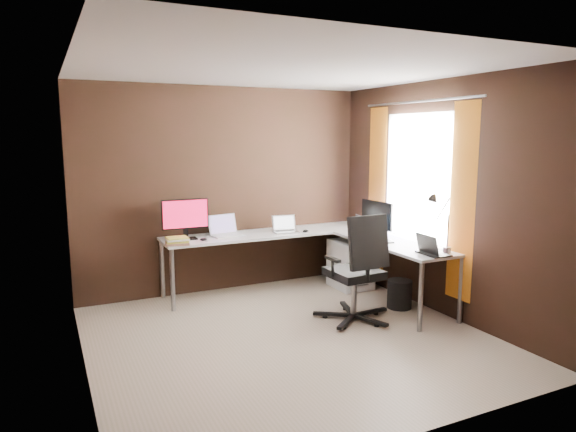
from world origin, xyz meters
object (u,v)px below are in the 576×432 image
object	(u,v)px
laptop_white	(225,231)
desk_lamp	(439,216)
laptop_silver	(285,228)
laptop_black_small	(431,250)
drawer_pedestal	(351,264)
office_chair	(356,290)
monitor_right	(377,217)
book_stack	(177,241)
laptop_black_big	(371,235)
wastebasket	(400,294)
monitor_left	(185,217)

from	to	relation	value
laptop_white	desk_lamp	distance (m)	2.48
laptop_silver	laptop_black_small	bearing A→B (deg)	-57.93
drawer_pedestal	laptop_silver	bearing A→B (deg)	159.01
office_chair	laptop_white	bearing A→B (deg)	120.35
monitor_right	book_stack	xyz separation A→B (m)	(-2.22, 0.61, -0.20)
laptop_white	laptop_black_small	world-z (taller)	laptop_white
laptop_black_big	book_stack	bearing A→B (deg)	81.31
wastebasket	book_stack	bearing A→B (deg)	154.68
book_stack	office_chair	size ratio (longest dim) A/B	0.25
monitor_left	office_chair	size ratio (longest dim) A/B	0.47
monitor_left	book_stack	xyz separation A→B (m)	(-0.16, -0.23, -0.22)
laptop_silver	book_stack	xyz separation A→B (m)	(-1.38, -0.15, -0.01)
book_stack	monitor_left	bearing A→B (deg)	56.01
drawer_pedestal	monitor_left	size ratio (longest dim) A/B	1.11
laptop_silver	desk_lamp	xyz separation A→B (m)	(0.93, -1.69, 0.33)
laptop_black_big	office_chair	world-z (taller)	office_chair
monitor_left	laptop_black_small	bearing A→B (deg)	-40.68
office_chair	drawer_pedestal	bearing A→B (deg)	58.05
laptop_white	desk_lamp	world-z (taller)	desk_lamp
monitor_left	laptop_black_big	world-z (taller)	monitor_left
book_stack	office_chair	xyz separation A→B (m)	(1.57, -1.18, -0.44)
monitor_left	monitor_right	xyz separation A→B (m)	(2.06, -0.84, -0.02)
monitor_left	laptop_white	distance (m)	0.53
monitor_left	laptop_silver	bearing A→B (deg)	-2.60
monitor_right	laptop_white	xyz separation A→B (m)	(-1.58, 0.88, -0.19)
laptop_black_big	monitor_right	bearing A→B (deg)	-40.51
drawer_pedestal	laptop_black_small	xyz separation A→B (m)	(0.02, -1.44, 0.48)
monitor_right	wastebasket	bearing A→B (deg)	176.06
desk_lamp	office_chair	distance (m)	1.13
office_chair	book_stack	bearing A→B (deg)	140.88
laptop_black_small	desk_lamp	xyz separation A→B (m)	(0.13, 0.06, 0.33)
laptop_silver	book_stack	distance (m)	1.39
laptop_white	wastebasket	xyz separation A→B (m)	(1.59, -1.33, -0.62)
laptop_silver	wastebasket	distance (m)	1.60
drawer_pedestal	laptop_silver	distance (m)	0.96
book_stack	office_chair	world-z (taller)	office_chair
monitor_left	book_stack	distance (m)	0.36
laptop_black_big	laptop_black_small	size ratio (longest dim) A/B	1.47
laptop_white	laptop_black_big	bearing A→B (deg)	-45.24
office_chair	monitor_left	bearing A→B (deg)	132.74
monitor_left	laptop_black_big	distance (m)	2.13
drawer_pedestal	wastebasket	size ratio (longest dim) A/B	1.89
monitor_right	laptop_white	distance (m)	1.81
laptop_silver	laptop_black_big	distance (m)	1.11
monitor_right	desk_lamp	xyz separation A→B (m)	(0.10, -0.93, 0.13)
laptop_black_big	office_chair	distance (m)	0.79
laptop_white	laptop_black_big	world-z (taller)	laptop_black_big
book_stack	monitor_right	bearing A→B (deg)	-15.29
wastebasket	laptop_black_big	bearing A→B (deg)	121.73
office_chair	laptop_black_big	bearing A→B (deg)	40.64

